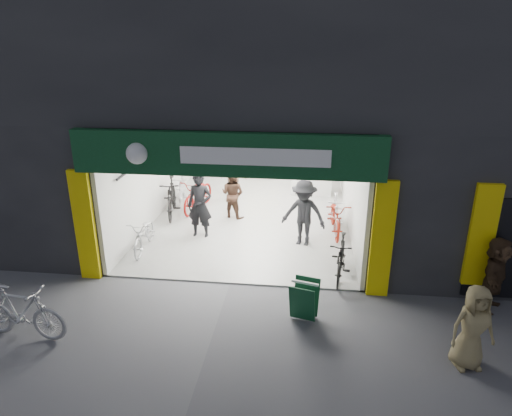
% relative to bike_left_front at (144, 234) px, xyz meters
% --- Properties ---
extents(ground, '(60.00, 60.00, 0.00)m').
position_rel_bike_left_front_xyz_m(ground, '(2.50, -1.49, -0.45)').
color(ground, '#56565B').
rests_on(ground, ground).
extents(building, '(17.00, 10.27, 8.00)m').
position_rel_bike_left_front_xyz_m(building, '(3.41, 3.49, 3.87)').
color(building, '#232326').
rests_on(building, ground).
extents(bike_left_front, '(0.70, 1.74, 0.89)m').
position_rel_bike_left_front_xyz_m(bike_left_front, '(0.00, 0.00, 0.00)').
color(bike_left_front, '#B2B2B7').
rests_on(bike_left_front, ground).
extents(bike_left_midfront, '(0.94, 2.06, 1.20)m').
position_rel_bike_left_front_xyz_m(bike_left_midfront, '(0.00, 2.48, 0.15)').
color(bike_left_midfront, black).
rests_on(bike_left_midfront, ground).
extents(bike_left_midback, '(1.08, 2.11, 1.06)m').
position_rel_bike_left_front_xyz_m(bike_left_midback, '(0.70, 3.09, 0.08)').
color(bike_left_midback, maroon).
rests_on(bike_left_midback, ground).
extents(bike_left_back, '(0.74, 1.69, 0.98)m').
position_rel_bike_left_front_xyz_m(bike_left_back, '(0.00, 3.65, 0.04)').
color(bike_left_back, '#B4B4B9').
rests_on(bike_left_back, ground).
extents(bike_right_front, '(0.71, 1.74, 1.02)m').
position_rel_bike_left_front_xyz_m(bike_right_front, '(5.00, -0.89, 0.06)').
color(bike_right_front, black).
rests_on(bike_right_front, ground).
extents(bike_right_mid, '(0.77, 1.94, 1.00)m').
position_rel_bike_left_front_xyz_m(bike_right_mid, '(5.00, 1.69, 0.05)').
color(bike_right_mid, maroon).
rests_on(bike_right_mid, ground).
extents(bike_right_back, '(0.49, 1.73, 1.04)m').
position_rel_bike_left_front_xyz_m(bike_right_back, '(5.00, 1.93, 0.07)').
color(bike_right_back, silver).
rests_on(bike_right_back, ground).
extents(parked_bike, '(1.83, 0.66, 1.08)m').
position_rel_bike_left_front_xyz_m(parked_bike, '(-0.97, -3.85, 0.09)').
color(parked_bike, '#B2B2B7').
rests_on(parked_bike, ground).
extents(customer_a, '(0.70, 0.48, 1.86)m').
position_rel_bike_left_front_xyz_m(customer_a, '(1.26, 0.99, 0.48)').
color(customer_a, black).
rests_on(customer_a, ground).
extents(customer_b, '(0.90, 0.81, 1.54)m').
position_rel_bike_left_front_xyz_m(customer_b, '(1.91, 2.53, 0.32)').
color(customer_b, '#3A241A').
rests_on(customer_b, ground).
extents(customer_c, '(1.30, 0.94, 1.82)m').
position_rel_bike_left_front_xyz_m(customer_c, '(4.10, 0.77, 0.46)').
color(customer_c, black).
rests_on(customer_c, ground).
extents(customer_d, '(0.92, 0.46, 1.51)m').
position_rel_bike_left_front_xyz_m(customer_d, '(1.66, 4.30, 0.31)').
color(customer_d, '#937355').
rests_on(customer_d, ground).
extents(pedestrian_near, '(0.82, 0.62, 1.53)m').
position_rel_bike_left_front_xyz_m(pedestrian_near, '(6.97, -3.71, 0.32)').
color(pedestrian_near, olive).
rests_on(pedestrian_near, ground).
extents(pedestrian_far, '(1.21, 1.48, 1.59)m').
position_rel_bike_left_front_xyz_m(pedestrian_far, '(7.99, -1.83, 0.35)').
color(pedestrian_far, '#3C2A1B').
rests_on(pedestrian_far, ground).
extents(sandwich_board, '(0.62, 0.63, 0.79)m').
position_rel_bike_left_front_xyz_m(sandwich_board, '(4.19, -2.63, -0.01)').
color(sandwich_board, '#0F3F22').
rests_on(sandwich_board, ground).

